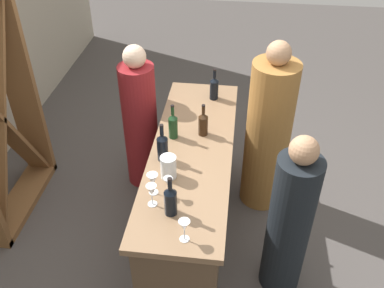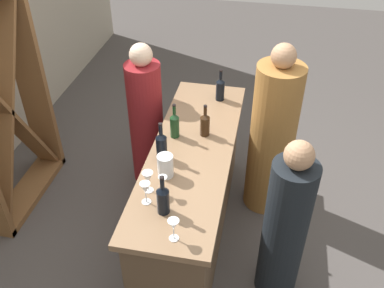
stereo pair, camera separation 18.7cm
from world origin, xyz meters
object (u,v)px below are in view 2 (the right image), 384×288
object	(u,v)px
wine_bottle_center_olive_green	(175,125)
person_left_guest	(272,138)
wine_rack	(3,112)
wine_glass_far_left	(148,178)
wine_bottle_second_left_near_black	(162,145)
person_server_behind	(146,121)
wine_bottle_rightmost_near_black	(220,89)
wine_bottle_second_right_amber_brown	(205,124)
water_pitcher	(165,166)
wine_glass_near_left	(173,225)
person_center_guest	(285,229)
wine_glass_near_right	(145,189)
wine_glass_near_center	(163,182)
wine_bottle_leftmost_near_black	(163,199)

from	to	relation	value
wine_bottle_center_olive_green	person_left_guest	distance (m)	0.90
wine_rack	wine_glass_far_left	bearing A→B (deg)	-113.55
wine_bottle_second_left_near_black	person_server_behind	xyz separation A→B (m)	(0.77, 0.36, -0.36)
wine_bottle_rightmost_near_black	wine_bottle_second_right_amber_brown	bearing A→B (deg)	175.79
wine_bottle_rightmost_near_black	water_pitcher	distance (m)	1.11
wine_bottle_center_olive_green	wine_glass_near_left	world-z (taller)	wine_bottle_center_olive_green
wine_bottle_rightmost_near_black	wine_rack	bearing A→B (deg)	109.84
wine_rack	person_center_guest	world-z (taller)	wine_rack
wine_bottle_second_left_near_black	wine_glass_far_left	world-z (taller)	wine_bottle_second_left_near_black
wine_bottle_center_olive_green	wine_glass_far_left	world-z (taller)	wine_bottle_center_olive_green
wine_rack	wine_bottle_rightmost_near_black	bearing A→B (deg)	-70.16
wine_rack	water_pitcher	distance (m)	1.59
wine_glass_near_left	person_center_guest	world-z (taller)	person_center_guest
person_left_guest	wine_glass_near_right	bearing A→B (deg)	58.91
wine_glass_near_center	person_center_guest	distance (m)	0.92
wine_rack	wine_glass_far_left	distance (m)	1.58
wine_bottle_leftmost_near_black	wine_bottle_second_right_amber_brown	distance (m)	0.89
wine_rack	person_server_behind	size ratio (longest dim) A/B	1.33
wine_bottle_rightmost_near_black	wine_glass_near_center	xyz separation A→B (m)	(-1.28, 0.20, -0.00)
wine_bottle_rightmost_near_black	person_server_behind	bearing A→B (deg)	101.40
wine_glass_near_right	person_left_guest	bearing A→B (deg)	-35.36
wine_rack	wine_glass_near_right	size ratio (longest dim) A/B	11.62
wine_glass_near_right	person_server_behind	size ratio (longest dim) A/B	0.11
water_pitcher	person_center_guest	world-z (taller)	person_center_guest
wine_glass_near_right	wine_glass_far_left	distance (m)	0.11
wine_bottle_leftmost_near_black	wine_glass_near_right	bearing A→B (deg)	65.74
wine_glass_far_left	wine_bottle_rightmost_near_black	bearing A→B (deg)	-13.51
wine_bottle_leftmost_near_black	wine_bottle_center_olive_green	distance (m)	0.82
person_left_guest	person_server_behind	distance (m)	1.17
wine_glass_near_right	wine_bottle_center_olive_green	bearing A→B (deg)	-1.47
wine_rack	wine_glass_far_left	xyz separation A→B (m)	(-0.63, -1.45, 0.06)
wine_bottle_leftmost_near_black	person_center_guest	bearing A→B (deg)	-73.16
person_left_guest	person_center_guest	distance (m)	0.94
wine_rack	person_server_behind	distance (m)	1.23
wine_glass_near_right	wine_glass_near_center	bearing A→B (deg)	-42.89
wine_bottle_second_left_near_black	wine_bottle_rightmost_near_black	bearing A→B (deg)	-18.48
person_center_guest	person_server_behind	world-z (taller)	person_server_behind
wine_bottle_second_left_near_black	wine_glass_near_left	bearing A→B (deg)	-160.40
wine_rack	wine_glass_far_left	size ratio (longest dim) A/B	11.97
wine_glass_near_center	person_center_guest	bearing A→B (deg)	-84.31
wine_bottle_center_olive_green	person_center_guest	distance (m)	1.14
person_server_behind	wine_glass_near_left	bearing A→B (deg)	-84.23
wine_bottle_center_olive_green	person_center_guest	bearing A→B (deg)	-122.03
wine_bottle_second_right_amber_brown	wine_bottle_center_olive_green	bearing A→B (deg)	106.37
wine_bottle_leftmost_near_black	wine_glass_near_right	distance (m)	0.15
wine_glass_near_center	wine_bottle_second_right_amber_brown	bearing A→B (deg)	-12.27
wine_bottle_rightmost_near_black	wine_glass_near_right	distance (m)	1.40
wine_rack	person_server_behind	bearing A→B (deg)	-65.40
wine_glass_far_left	wine_glass_near_center	bearing A→B (deg)	-96.20
wine_bottle_second_left_near_black	wine_glass_far_left	bearing A→B (deg)	179.76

